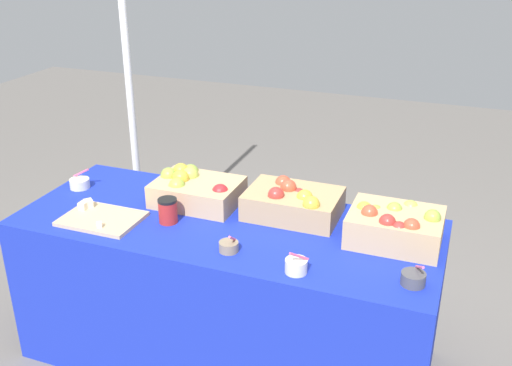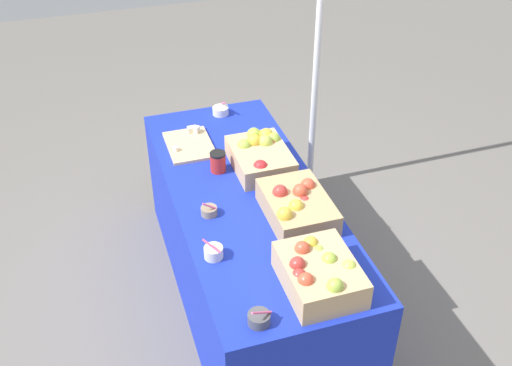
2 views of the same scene
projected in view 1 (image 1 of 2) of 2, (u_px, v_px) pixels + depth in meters
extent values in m
plane|color=slate|center=(229.00, 354.00, 2.96)|extent=(10.00, 10.00, 0.00)
cube|color=#192DB7|center=(227.00, 292.00, 2.81)|extent=(1.90, 0.76, 0.74)
cube|color=tan|center=(395.00, 227.00, 2.48)|extent=(0.38, 0.30, 0.13)
sphere|color=#99B742|center=(394.00, 210.00, 2.50)|extent=(0.07, 0.07, 0.07)
sphere|color=#D14C33|center=(412.00, 226.00, 2.35)|extent=(0.07, 0.07, 0.07)
sphere|color=#D14C33|center=(369.00, 213.00, 2.45)|extent=(0.07, 0.07, 0.07)
sphere|color=#B2332D|center=(399.00, 230.00, 2.36)|extent=(0.07, 0.07, 0.07)
sphere|color=#99B742|center=(375.00, 213.00, 2.52)|extent=(0.07, 0.07, 0.07)
sphere|color=#B2332D|center=(387.00, 223.00, 2.37)|extent=(0.07, 0.07, 0.07)
sphere|color=#B2C64C|center=(410.00, 208.00, 2.54)|extent=(0.07, 0.07, 0.07)
sphere|color=#99B742|center=(432.00, 218.00, 2.40)|extent=(0.07, 0.07, 0.07)
sphere|color=gold|center=(364.00, 209.00, 2.51)|extent=(0.07, 0.07, 0.07)
cube|color=tan|center=(293.00, 204.00, 2.70)|extent=(0.42, 0.29, 0.12)
sphere|color=gold|center=(311.00, 204.00, 2.54)|extent=(0.07, 0.07, 0.07)
sphere|color=#B2332D|center=(276.00, 195.00, 2.64)|extent=(0.07, 0.07, 0.07)
sphere|color=gold|center=(305.00, 198.00, 2.63)|extent=(0.07, 0.07, 0.07)
sphere|color=#D14C33|center=(283.00, 183.00, 2.77)|extent=(0.07, 0.07, 0.07)
sphere|color=#B2332D|center=(298.00, 196.00, 2.71)|extent=(0.07, 0.07, 0.07)
sphere|color=#D14C33|center=(288.00, 187.00, 2.71)|extent=(0.07, 0.07, 0.07)
cube|color=tan|center=(198.00, 192.00, 2.82)|extent=(0.40, 0.29, 0.11)
sphere|color=#B2C64C|center=(173.00, 191.00, 2.77)|extent=(0.08, 0.08, 0.08)
sphere|color=#99B742|center=(177.00, 186.00, 2.77)|extent=(0.08, 0.08, 0.08)
sphere|color=#99B742|center=(169.00, 176.00, 2.86)|extent=(0.08, 0.08, 0.08)
sphere|color=#B2C64C|center=(190.00, 175.00, 2.86)|extent=(0.08, 0.08, 0.08)
sphere|color=#D14C33|center=(191.00, 176.00, 2.91)|extent=(0.08, 0.08, 0.08)
sphere|color=gold|center=(181.00, 178.00, 2.81)|extent=(0.08, 0.08, 0.08)
sphere|color=#99B742|center=(191.00, 172.00, 2.92)|extent=(0.08, 0.08, 0.08)
sphere|color=#B2C64C|center=(191.00, 177.00, 2.86)|extent=(0.08, 0.08, 0.08)
sphere|color=gold|center=(181.00, 171.00, 2.90)|extent=(0.08, 0.08, 0.08)
sphere|color=red|center=(220.00, 192.00, 2.72)|extent=(0.08, 0.08, 0.08)
cube|color=#D1B284|center=(102.00, 219.00, 2.67)|extent=(0.35, 0.25, 0.02)
cube|color=beige|center=(88.00, 203.00, 2.75)|extent=(0.05, 0.05, 0.04)
cube|color=beige|center=(99.00, 225.00, 2.57)|extent=(0.03, 0.03, 0.02)
cube|color=beige|center=(83.00, 206.00, 2.73)|extent=(0.04, 0.04, 0.04)
cylinder|color=silver|center=(80.00, 183.00, 2.99)|extent=(0.10, 0.10, 0.05)
cylinder|color=#EA598C|center=(81.00, 173.00, 2.99)|extent=(0.10, 0.02, 0.06)
cylinder|color=gray|center=(229.00, 247.00, 2.42)|extent=(0.08, 0.08, 0.04)
cylinder|color=#EA598C|center=(232.00, 238.00, 2.40)|extent=(0.01, 0.07, 0.05)
cylinder|color=silver|center=(296.00, 266.00, 2.27)|extent=(0.09, 0.09, 0.05)
cylinder|color=#EA598C|center=(299.00, 256.00, 2.23)|extent=(0.06, 0.08, 0.06)
cylinder|color=#4C4C51|center=(413.00, 279.00, 2.19)|extent=(0.09, 0.09, 0.05)
cylinder|color=#EA598C|center=(420.00, 267.00, 2.17)|extent=(0.04, 0.10, 0.06)
cylinder|color=red|center=(168.00, 212.00, 2.64)|extent=(0.08, 0.08, 0.10)
cylinder|color=black|center=(167.00, 200.00, 2.62)|extent=(0.09, 0.09, 0.01)
cylinder|color=white|center=(129.00, 79.00, 3.45)|extent=(0.04, 0.04, 2.27)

